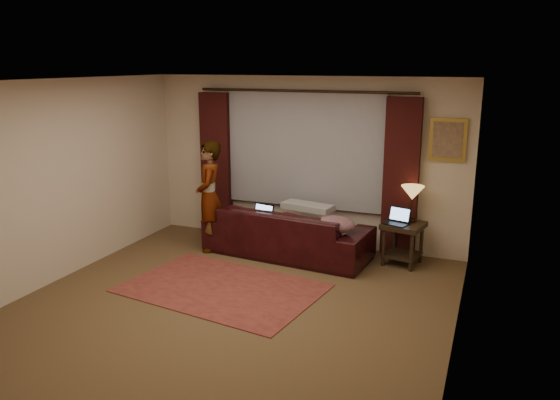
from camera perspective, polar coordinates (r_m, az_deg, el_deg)
The scene contains 20 objects.
floor at distance 6.66m, azimuth -4.72°, elevation -10.72°, with size 5.00×5.00×0.01m, color brown.
ceiling at distance 6.04m, azimuth -5.23°, elevation 12.29°, with size 5.00×5.00×0.02m, color silver.
wall_back at distance 8.48m, azimuth 2.64°, elevation 4.03°, with size 5.00×0.02×2.60m, color beige.
wall_front at distance 4.25m, azimuth -20.37°, elevation -7.36°, with size 5.00×0.02×2.60m, color beige.
wall_left at distance 7.66m, azimuth -21.95°, elevation 1.90°, with size 0.02×5.00×2.60m, color beige.
wall_right at distance 5.59m, azimuth 18.60°, elevation -2.06°, with size 0.02×5.00×2.60m, color beige.
sheer_curtain at distance 8.39m, azimuth 2.52°, elevation 5.31°, with size 2.50×0.05×1.80m, color #929299.
drape_left at distance 9.00m, azimuth -6.68°, elevation 3.77°, with size 0.50×0.14×2.30m, color black.
drape_right at distance 8.04m, azimuth 12.52°, elevation 2.27°, with size 0.50×0.14×2.30m, color black.
curtain_rod at distance 8.25m, azimuth 2.47°, elevation 11.31°, with size 0.04×0.04×3.40m, color #311D10.
picture_frame at distance 7.95m, azimuth 17.13°, elevation 6.02°, with size 0.50×0.04×0.60m, color #B39239.
sofa at distance 8.05m, azimuth 0.79°, elevation -2.41°, with size 2.44×1.06×0.99m, color black.
throw_blanket at distance 8.02m, azimuth 2.93°, elevation 1.13°, with size 0.77×0.31×0.09m, color #9E9C98.
clothing_pile at distance 7.58m, azimuth 5.79°, elevation -2.63°, with size 0.55×0.42×0.23m, color #774E56.
laptop_sofa at distance 8.08m, azimuth -2.19°, elevation -1.46°, with size 0.34×0.37×0.24m, color black, non-canonical shape.
area_rug at distance 7.06m, azimuth -6.08°, elevation -9.14°, with size 2.42×1.61×0.01m, color brown.
end_table at distance 7.93m, azimuth 12.69°, elevation -4.48°, with size 0.53×0.53×0.61m, color black.
tiffany_lamp at distance 7.86m, azimuth 13.61°, elevation -0.41°, with size 0.32×0.32×0.52m, color olive, non-canonical shape.
laptop_table at distance 7.72m, azimuth 12.04°, elevation -1.69°, with size 0.32×0.34×0.23m, color black, non-canonical shape.
person at distance 8.25m, azimuth -7.40°, elevation 0.36°, with size 0.49×0.49×1.67m, color #9E9C98.
Camera 1 is at (2.73, -5.39, 2.80)m, focal length 35.00 mm.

